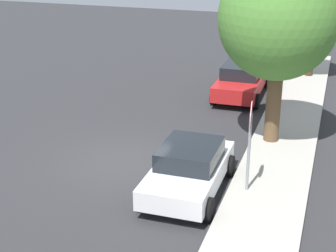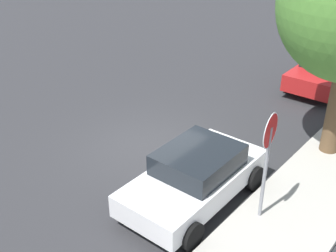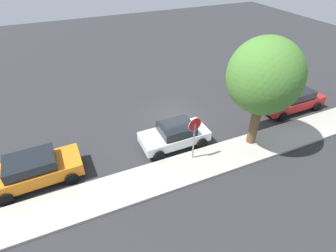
{
  "view_description": "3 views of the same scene",
  "coord_description": "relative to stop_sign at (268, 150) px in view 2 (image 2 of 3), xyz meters",
  "views": [
    {
      "loc": [
        13.51,
        6.01,
        7.02
      ],
      "look_at": [
        -0.27,
        1.39,
        1.29
      ],
      "focal_mm": 55.0,
      "sensor_mm": 36.0,
      "label": 1
    },
    {
      "loc": [
        7.9,
        7.19,
        6.47
      ],
      "look_at": [
        0.6,
        1.18,
        1.35
      ],
      "focal_mm": 45.0,
      "sensor_mm": 36.0,
      "label": 2
    },
    {
      "loc": [
        6.29,
        13.2,
        9.87
      ],
      "look_at": [
        1.28,
        1.77,
        0.86
      ],
      "focal_mm": 28.0,
      "sensor_mm": 36.0,
      "label": 3
    }
  ],
  "objects": [
    {
      "name": "ground_plane",
      "position": [
        -0.82,
        -4.06,
        -1.87
      ],
      "size": [
        60.0,
        60.0,
        0.0
      ],
      "primitive_type": "plane",
      "color": "#2D2D30"
    },
    {
      "name": "parked_car_white",
      "position": [
        0.34,
        -1.57,
        -1.17
      ],
      "size": [
        3.9,
        2.02,
        1.36
      ],
      "color": "white",
      "rests_on": "ground_plane"
    },
    {
      "name": "sidewalk_curb",
      "position": [
        -0.82,
        0.58,
        -1.8
      ],
      "size": [
        32.0,
        2.15,
        0.14
      ],
      "primitive_type": "cube",
      "color": "#B2ADA3",
      "rests_on": "ground_plane"
    },
    {
      "name": "stop_sign",
      "position": [
        0.0,
        0.0,
        0.0
      ],
      "size": [
        0.78,
        0.11,
        2.72
      ],
      "color": "gray",
      "rests_on": "ground_plane"
    },
    {
      "name": "parked_car_red",
      "position": [
        -8.73,
        -1.83,
        -1.12
      ],
      "size": [
        4.57,
        2.02,
        1.44
      ],
      "color": "red",
      "rests_on": "ground_plane"
    }
  ]
}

